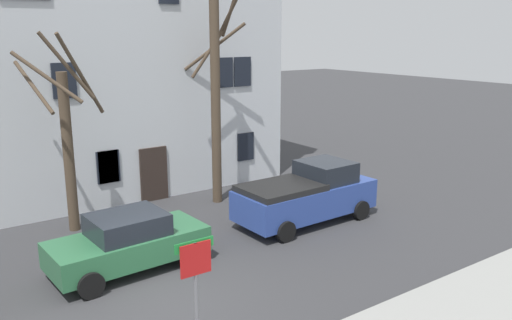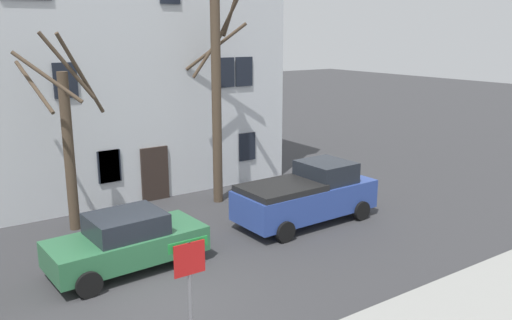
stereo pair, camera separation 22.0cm
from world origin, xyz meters
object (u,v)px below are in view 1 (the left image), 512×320
at_px(building_main, 90,42).
at_px(pickup_truck_blue, 307,194).
at_px(tree_bare_far, 216,91).
at_px(street_sign_pole, 196,286).
at_px(car_green_sedan, 128,242).
at_px(tree_bare_mid, 67,139).

bearing_deg(building_main, pickup_truck_blue, -66.73).
relative_size(tree_bare_far, pickup_truck_blue, 1.63).
bearing_deg(street_sign_pole, pickup_truck_blue, 37.03).
relative_size(building_main, pickup_truck_blue, 2.84).
height_order(tree_bare_far, street_sign_pole, tree_bare_far).
xyz_separation_m(building_main, street_sign_pole, (-3.26, -14.93, -3.97)).
bearing_deg(pickup_truck_blue, building_main, 113.27).
bearing_deg(car_green_sedan, pickup_truck_blue, 1.03).
height_order(pickup_truck_blue, street_sign_pole, street_sign_pole).
bearing_deg(tree_bare_far, building_main, 115.61).
distance_m(building_main, car_green_sedan, 11.11).
bearing_deg(tree_bare_mid, building_main, 63.67).
relative_size(tree_bare_mid, pickup_truck_blue, 1.27).
distance_m(building_main, street_sign_pole, 15.79).
distance_m(car_green_sedan, pickup_truck_blue, 6.49).
distance_m(tree_bare_mid, car_green_sedan, 4.45).
height_order(building_main, tree_bare_far, building_main).
bearing_deg(street_sign_pole, building_main, 77.68).
bearing_deg(building_main, tree_bare_mid, -116.33).
bearing_deg(tree_bare_mid, pickup_truck_blue, -28.21).
height_order(building_main, car_green_sedan, building_main).
bearing_deg(tree_bare_mid, tree_bare_far, 0.39).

